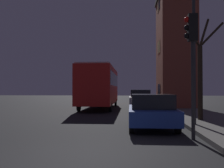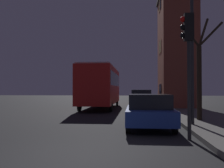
# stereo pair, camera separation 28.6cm
# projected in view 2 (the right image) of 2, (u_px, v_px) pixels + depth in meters

# --- Properties ---
(ground_plane) EXTENTS (120.00, 120.00, 0.00)m
(ground_plane) POSITION_uv_depth(u_px,v_px,m) (68.00, 160.00, 5.78)
(ground_plane) COLOR black
(brick_building) EXTENTS (3.10, 5.36, 9.99)m
(brick_building) POSITION_uv_depth(u_px,v_px,m) (177.00, 49.00, 22.06)
(brick_building) COLOR brown
(brick_building) RESTS_ON sidewalk
(streetlamp) EXTENTS (1.22, 0.50, 6.61)m
(streetlamp) POSITION_uv_depth(u_px,v_px,m) (181.00, 12.00, 10.75)
(streetlamp) COLOR #28282B
(streetlamp) RESTS_ON sidewalk
(traffic_light) EXTENTS (0.43, 0.24, 4.14)m
(traffic_light) POSITION_uv_depth(u_px,v_px,m) (188.00, 49.00, 8.18)
(traffic_light) COLOR #28282B
(traffic_light) RESTS_ON ground
(bare_tree) EXTENTS (1.99, 1.19, 5.09)m
(bare_tree) POSITION_uv_depth(u_px,v_px,m) (200.00, 72.00, 12.18)
(bare_tree) COLOR #2D2319
(bare_tree) RESTS_ON sidewalk
(bus) EXTENTS (2.57, 9.65, 3.53)m
(bus) POSITION_uv_depth(u_px,v_px,m) (101.00, 84.00, 21.56)
(bus) COLOR red
(bus) RESTS_ON ground
(car_near_lane) EXTENTS (1.90, 4.18, 1.44)m
(car_near_lane) POSITION_uv_depth(u_px,v_px,m) (149.00, 111.00, 10.58)
(car_near_lane) COLOR navy
(car_near_lane) RESTS_ON ground
(car_mid_lane) EXTENTS (1.76, 4.68, 1.61)m
(car_mid_lane) POSITION_uv_depth(u_px,v_px,m) (141.00, 99.00, 20.87)
(car_mid_lane) COLOR #B7BABF
(car_mid_lane) RESTS_ON ground
(car_far_lane) EXTENTS (1.72, 3.98, 1.50)m
(car_far_lane) POSITION_uv_depth(u_px,v_px,m) (140.00, 96.00, 29.34)
(car_far_lane) COLOR #B21E19
(car_far_lane) RESTS_ON ground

